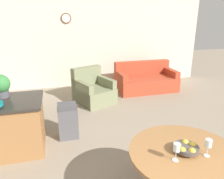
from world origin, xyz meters
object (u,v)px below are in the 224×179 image
(wine_glass_right, at_px, (208,144))
(kitchen_island, at_px, (4,127))
(wine_glass_left, at_px, (177,148))
(couch, at_px, (145,81))
(fruit_bowl, at_px, (186,148))
(dining_table, at_px, (184,166))
(potted_plant, at_px, (0,85))
(armchair, at_px, (93,91))
(trash_bin, at_px, (68,121))

(wine_glass_right, relative_size, kitchen_island, 0.15)
(wine_glass_left, height_order, couch, wine_glass_left)
(fruit_bowl, xyz_separation_m, wine_glass_right, (0.17, -0.12, 0.09))
(fruit_bowl, xyz_separation_m, couch, (1.32, 4.16, -0.54))
(dining_table, xyz_separation_m, wine_glass_left, (-0.18, -0.10, 0.32))
(wine_glass_left, relative_size, potted_plant, 0.51)
(dining_table, height_order, wine_glass_right, wine_glass_right)
(fruit_bowl, bearing_deg, dining_table, -28.96)
(wine_glass_right, distance_m, kitchen_island, 3.05)
(couch, relative_size, armchair, 1.49)
(wine_glass_right, xyz_separation_m, couch, (1.15, 4.27, -0.64))
(kitchen_island, bearing_deg, wine_glass_left, -43.35)
(armchair, bearing_deg, couch, -4.81)
(kitchen_island, relative_size, couch, 0.71)
(fruit_bowl, relative_size, armchair, 0.22)
(fruit_bowl, height_order, wine_glass_right, wine_glass_right)
(dining_table, distance_m, couch, 4.37)
(fruit_bowl, height_order, kitchen_island, kitchen_island)
(dining_table, distance_m, wine_glass_right, 0.38)
(dining_table, distance_m, wine_glass_left, 0.38)
(wine_glass_left, xyz_separation_m, kitchen_island, (-1.99, 1.88, -0.48))
(fruit_bowl, bearing_deg, wine_glass_right, -34.15)
(wine_glass_left, relative_size, wine_glass_right, 1.00)
(dining_table, bearing_deg, kitchen_island, 140.71)
(wine_glass_right, xyz_separation_m, trash_bin, (-1.32, 2.08, -0.59))
(fruit_bowl, xyz_separation_m, wine_glass_left, (-0.18, -0.10, 0.09))
(wine_glass_right, bearing_deg, couch, 74.97)
(wine_glass_left, relative_size, trash_bin, 0.30)
(dining_table, xyz_separation_m, couch, (1.32, 4.16, -0.31))
(trash_bin, relative_size, armchair, 0.56)
(armchair, bearing_deg, fruit_bowl, -106.25)
(trash_bin, bearing_deg, fruit_bowl, -59.78)
(dining_table, bearing_deg, potted_plant, 137.46)
(wine_glass_left, height_order, armchair, wine_glass_left)
(armchair, bearing_deg, potted_plant, -160.33)
(wine_glass_right, height_order, armchair, wine_glass_right)
(kitchen_island, bearing_deg, dining_table, -39.29)
(wine_glass_right, bearing_deg, kitchen_island, 141.06)
(kitchen_island, distance_m, armchair, 2.56)
(armchair, bearing_deg, wine_glass_right, -103.82)
(wine_glass_left, distance_m, potted_plant, 2.90)
(wine_glass_right, bearing_deg, fruit_bowl, 145.85)
(dining_table, relative_size, kitchen_island, 0.96)
(wine_glass_left, relative_size, armchair, 0.16)
(couch, distance_m, armchair, 1.79)
(wine_glass_right, xyz_separation_m, kitchen_island, (-2.35, 1.90, -0.48))
(trash_bin, xyz_separation_m, armchair, (0.75, 1.65, -0.03))
(armchair, bearing_deg, kitchen_island, -156.54)
(fruit_bowl, xyz_separation_m, trash_bin, (-1.14, 1.96, -0.50))
(dining_table, distance_m, potted_plant, 3.00)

